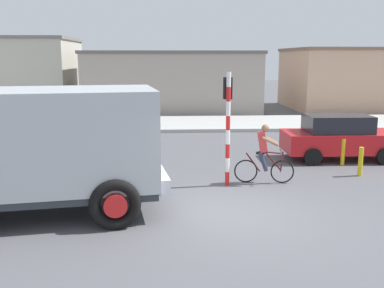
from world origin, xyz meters
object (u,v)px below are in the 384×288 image
car_red_near (55,130)px  bollard_near (361,162)px  truck_foreground (41,144)px  traffic_light_pole (228,113)px  car_white_mid (340,137)px  cyclist (264,154)px  bollard_far (343,152)px

car_red_near → bollard_near: bearing=-22.5°
truck_foreground → traffic_light_pole: size_ratio=1.79×
car_white_mid → bollard_near: (-0.19, -2.22, -0.37)m
cyclist → car_white_mid: cyclist is taller
car_red_near → bollard_near: size_ratio=4.61×
bollard_far → cyclist: bearing=-147.6°
cyclist → car_white_mid: bearing=40.3°
traffic_light_pole → car_red_near: bearing=140.6°
bollard_far → bollard_near: bearing=-90.0°
truck_foreground → car_red_near: truck_foreground is taller
traffic_light_pole → bollard_far: traffic_light_pole is taller
truck_foreground → car_white_mid: bearing=29.8°
traffic_light_pole → bollard_near: (4.22, 0.72, -1.62)m
truck_foreground → bollard_far: size_ratio=6.36×
car_red_near → bollard_near: 11.11m
traffic_light_pole → bollard_near: bearing=9.7°
car_red_near → bollard_far: size_ratio=4.61×
car_white_mid → bollard_far: (-0.19, -0.82, -0.37)m
bollard_far → traffic_light_pole: bearing=-153.4°
cyclist → bollard_near: cyclist is taller
cyclist → bollard_far: (3.13, 1.99, -0.41)m
cyclist → traffic_light_pole: (-1.09, -0.13, 1.20)m
traffic_light_pole → truck_foreground: bearing=-154.2°
truck_foreground → cyclist: bearing=22.4°
bollard_near → truck_foreground: bearing=-161.6°
car_red_near → car_white_mid: same height
cyclist → traffic_light_pole: size_ratio=0.54×
truck_foreground → bollard_far: 9.86m
cyclist → bollard_near: 3.22m
traffic_light_pole → car_red_near: 7.92m
truck_foreground → car_white_mid: 10.37m
truck_foreground → traffic_light_pole: 5.08m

